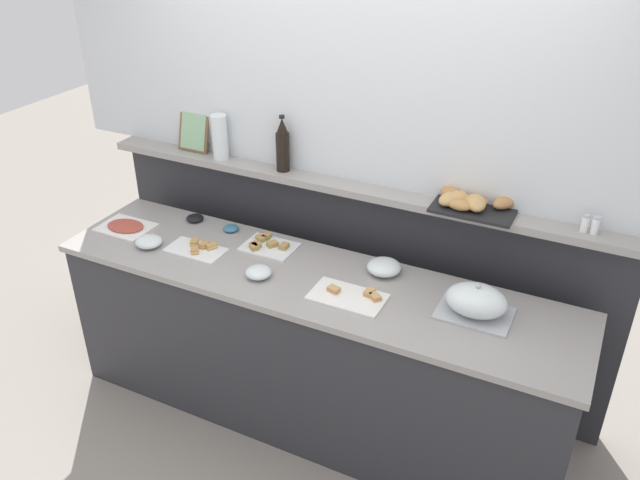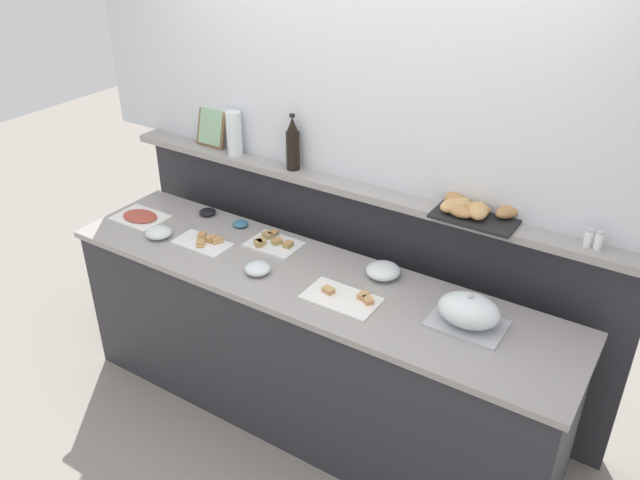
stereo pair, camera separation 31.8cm
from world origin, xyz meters
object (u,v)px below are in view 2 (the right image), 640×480
Objects in this scene: framed_picture at (211,127)px; sandwich_platter_front at (343,298)px; glass_bowl_large at (159,233)px; glass_bowl_medium at (258,269)px; water_carafe at (234,133)px; condiment_bowl_red at (208,212)px; sandwich_platter_side at (204,242)px; pepper_shaker at (599,240)px; salt_shaker at (588,238)px; serving_cloche at (469,311)px; bread_basket at (472,209)px; sandwich_platter_rear at (273,243)px; glass_bowl_small at (383,271)px; cold_cuts_platter at (140,217)px; wine_bottle_dark at (293,145)px; condiment_bowl_cream at (240,224)px.

sandwich_platter_front is at bearing -23.49° from framed_picture.
glass_bowl_medium is at bearing -0.09° from glass_bowl_large.
condiment_bowl_red is at bearing -115.78° from water_carafe.
sandwich_platter_side is 3.68× the size of pepper_shaker.
framed_picture is (-1.26, 0.55, 0.45)m from sandwich_platter_front.
sandwich_platter_front is 4.17× the size of salt_shaker.
bread_basket is (-0.17, 0.38, 0.30)m from serving_cloche.
framed_picture reaches higher than sandwich_platter_front.
sandwich_platter_rear is 0.66m from glass_bowl_small.
pepper_shaker is at bearing 20.22° from glass_bowl_medium.
cold_cuts_platter is at bearing -169.73° from pepper_shaker.
serving_cloche is at bearing -65.92° from bread_basket.
wine_bottle_dark is (-0.64, 0.52, 0.48)m from sandwich_platter_front.
cold_cuts_platter is at bearing -131.76° from water_carafe.
serving_cloche is 2.55× the size of glass_bowl_medium.
serving_cloche is at bearing -5.57° from sandwich_platter_rear.
wine_bottle_dark reaches higher than glass_bowl_medium.
cold_cuts_platter is 2.07× the size of glass_bowl_large.
sandwich_platter_side is 1.01× the size of wine_bottle_dark.
sandwich_platter_front is at bearing -2.73° from cold_cuts_platter.
condiment_bowl_red is 2.12m from salt_shaker.
condiment_bowl_cream is at bearing -2.07° from condiment_bowl_red.
glass_bowl_small reaches higher than condiment_bowl_red.
salt_shaker is at bearing 180.00° from pepper_shaker.
sandwich_platter_rear reaches higher than condiment_bowl_cream.
serving_cloche is 0.83× the size of bread_basket.
sandwich_platter_rear is at bearing 174.43° from serving_cloche.
glass_bowl_large is 0.36m from condiment_bowl_red.
sandwich_platter_front is 1.07× the size of serving_cloche.
sandwich_platter_front is 0.49m from glass_bowl_medium.
salt_shaker is at bearing 45.79° from serving_cloche.
sandwich_platter_front is 1.15× the size of wine_bottle_dark.
salt_shaker reaches higher than sandwich_platter_side.
sandwich_platter_rear is 3.29× the size of salt_shaker.
condiment_bowl_cream is at bearing 178.03° from glass_bowl_small.
sandwich_platter_front is at bearing -152.74° from pepper_shaker.
salt_shaker is at bearing 14.30° from glass_bowl_large.
bread_basket is at bearing -0.07° from water_carafe.
sandwich_platter_side is 1.06× the size of cold_cuts_platter.
cold_cuts_platter is 0.68m from framed_picture.
condiment_bowl_cream is (0.56, 0.24, 0.01)m from cold_cuts_platter.
sandwich_platter_side and condiment_bowl_red have the same top height.
glass_bowl_large is at bearing -97.48° from condiment_bowl_red.
sandwich_platter_rear is 0.89× the size of sandwich_platter_side.
sandwich_platter_side is 1.45m from bread_basket.
condiment_bowl_cream is 0.52m from water_carafe.
water_carafe is at bearing -180.00° from pepper_shaker.
pepper_shaker is at bearing 0.18° from bread_basket.
bread_basket is (0.34, 0.23, 0.35)m from glass_bowl_small.
glass_bowl_medium is (-0.49, -0.03, 0.02)m from sandwich_platter_front.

